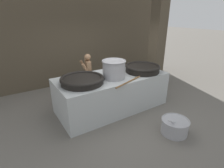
{
  "coord_description": "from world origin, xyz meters",
  "views": [
    {
      "loc": [
        -2.51,
        -3.9,
        2.61
      ],
      "look_at": [
        0.0,
        0.0,
        0.75
      ],
      "focal_mm": 28.0,
      "sensor_mm": 36.0,
      "label": 1
    }
  ],
  "objects_px": {
    "giant_wok_far": "(142,68)",
    "giant_wok_near": "(82,80)",
    "prep_bowl_vegetables": "(175,126)",
    "stock_pot": "(114,69)",
    "cook": "(88,74)"
  },
  "relations": [
    {
      "from": "prep_bowl_vegetables",
      "to": "cook",
      "type": "bearing_deg",
      "value": 105.73
    },
    {
      "from": "giant_wok_near",
      "to": "prep_bowl_vegetables",
      "type": "bearing_deg",
      "value": -49.57
    },
    {
      "from": "cook",
      "to": "prep_bowl_vegetables",
      "type": "bearing_deg",
      "value": 120.68
    },
    {
      "from": "giant_wok_far",
      "to": "giant_wok_near",
      "type": "bearing_deg",
      "value": 177.22
    },
    {
      "from": "giant_wok_far",
      "to": "cook",
      "type": "relative_size",
      "value": 0.72
    },
    {
      "from": "stock_pot",
      "to": "prep_bowl_vegetables",
      "type": "relative_size",
      "value": 0.79
    },
    {
      "from": "giant_wok_far",
      "to": "stock_pot",
      "type": "relative_size",
      "value": 1.63
    },
    {
      "from": "giant_wok_near",
      "to": "cook",
      "type": "xyz_separation_m",
      "value": [
        0.68,
        1.12,
        -0.3
      ]
    },
    {
      "from": "cook",
      "to": "prep_bowl_vegetables",
      "type": "relative_size",
      "value": 1.81
    },
    {
      "from": "giant_wok_near",
      "to": "prep_bowl_vegetables",
      "type": "height_order",
      "value": "giant_wok_near"
    },
    {
      "from": "giant_wok_near",
      "to": "giant_wok_far",
      "type": "bearing_deg",
      "value": -2.78
    },
    {
      "from": "stock_pot",
      "to": "cook",
      "type": "height_order",
      "value": "stock_pot"
    },
    {
      "from": "stock_pot",
      "to": "prep_bowl_vegetables",
      "type": "distance_m",
      "value": 2.05
    },
    {
      "from": "cook",
      "to": "giant_wok_near",
      "type": "bearing_deg",
      "value": 73.57
    },
    {
      "from": "giant_wok_far",
      "to": "prep_bowl_vegetables",
      "type": "xyz_separation_m",
      "value": [
        -0.41,
        -1.66,
        -0.91
      ]
    }
  ]
}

